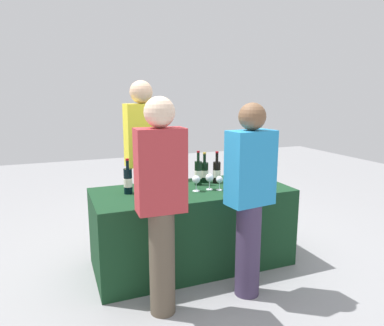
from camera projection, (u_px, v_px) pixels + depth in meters
ground_plane at (192, 263)px, 3.46m from camera, size 12.00×12.00×0.00m
tasting_table at (192, 227)px, 3.39m from camera, size 1.83×0.81×0.74m
wine_bottle_0 at (128, 181)px, 3.15m from camera, size 0.08×0.08×0.32m
wine_bottle_1 at (141, 179)px, 3.24m from camera, size 0.07×0.07×0.30m
wine_bottle_2 at (170, 175)px, 3.40m from camera, size 0.07×0.07×0.30m
wine_bottle_3 at (198, 173)px, 3.45m from camera, size 0.07×0.07×0.34m
wine_bottle_4 at (204, 172)px, 3.55m from camera, size 0.08×0.08×0.31m
wine_bottle_5 at (217, 172)px, 3.53m from camera, size 0.08×0.08×0.32m
wine_bottle_6 at (234, 171)px, 3.56m from camera, size 0.07×0.07×0.31m
wine_glass_0 at (139, 188)px, 3.03m from camera, size 0.06×0.06×0.12m
wine_glass_1 at (196, 180)px, 3.23m from camera, size 0.07×0.07×0.15m
wine_glass_2 at (210, 178)px, 3.28m from camera, size 0.08×0.08×0.15m
wine_glass_3 at (219, 180)px, 3.26m from camera, size 0.06×0.06×0.13m
wine_glass_4 at (231, 177)px, 3.33m from camera, size 0.07×0.07×0.15m
server_pouring at (143, 155)px, 3.74m from camera, size 0.37×0.24×1.76m
guest_0 at (161, 199)px, 2.51m from camera, size 0.35×0.22×1.61m
guest_1 at (250, 194)px, 2.76m from camera, size 0.39×0.25×1.56m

